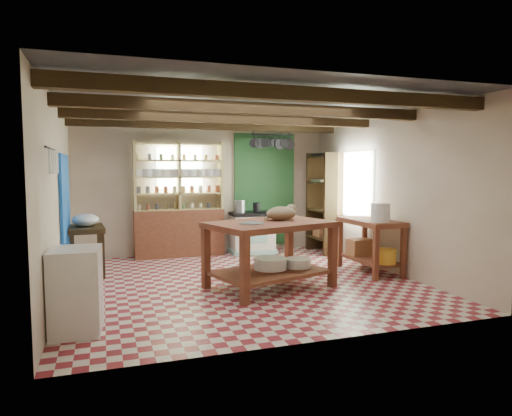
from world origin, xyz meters
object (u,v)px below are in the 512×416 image
object	(u,v)px
work_table	(270,255)
cat	(281,213)
right_counter	(370,246)
stove	(252,233)
white_cabinet	(76,291)
prep_table	(87,251)

from	to	relation	value
work_table	cat	world-z (taller)	cat
right_counter	stove	bearing A→B (deg)	120.70
cat	stove	bearing A→B (deg)	54.50
white_cabinet	cat	distance (m)	3.03
white_cabinet	cat	bearing A→B (deg)	27.11
prep_table	white_cabinet	size ratio (longest dim) A/B	0.89
right_counter	cat	size ratio (longest dim) A/B	2.73
white_cabinet	stove	bearing A→B (deg)	53.77
right_counter	cat	world-z (taller)	cat
right_counter	cat	distance (m)	1.80
prep_table	work_table	bearing A→B (deg)	-36.95
stove	prep_table	distance (m)	3.22
right_counter	cat	xyz separation A→B (m)	(-1.67, -0.27, 0.61)
stove	cat	size ratio (longest dim) A/B	1.90
cat	prep_table	bearing A→B (deg)	124.07
work_table	prep_table	size ratio (longest dim) A/B	2.12
stove	white_cabinet	bearing A→B (deg)	-129.01
stove	prep_table	world-z (taller)	stove
white_cabinet	right_counter	xyz separation A→B (m)	(4.40, 1.42, -0.00)
stove	right_counter	xyz separation A→B (m)	(1.31, -2.19, 0.02)
white_cabinet	right_counter	bearing A→B (deg)	22.23
stove	prep_table	size ratio (longest dim) A/B	1.07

